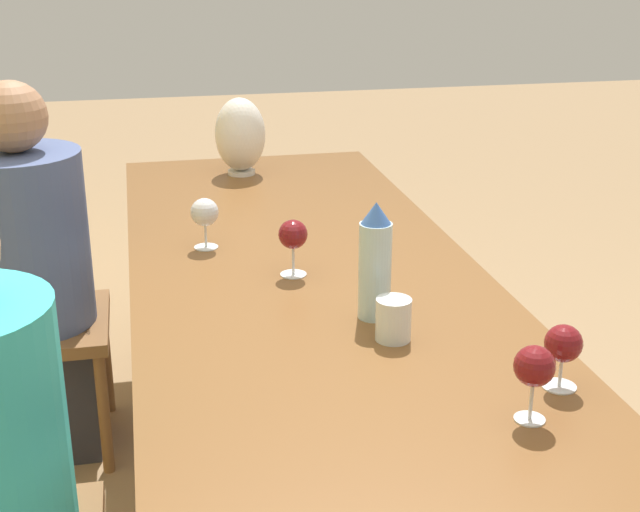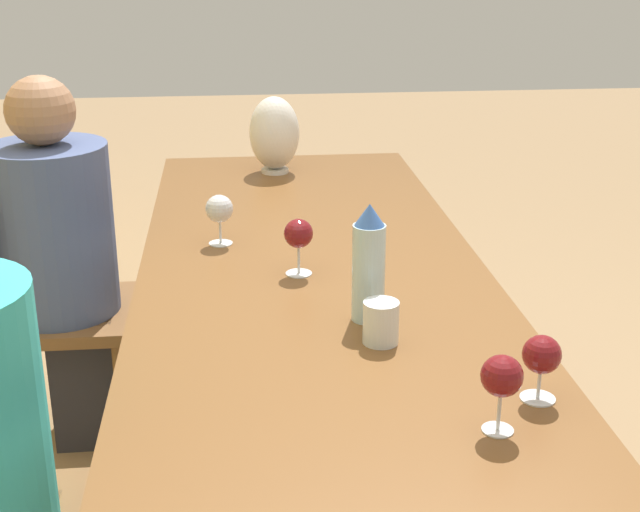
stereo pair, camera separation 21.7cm
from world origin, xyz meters
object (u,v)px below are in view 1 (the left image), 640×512
Objects in this scene: vase at (240,135)px; wine_glass_0 at (293,236)px; person_far at (34,265)px; water_bottle at (375,262)px; wine_glass_1 at (534,367)px; wine_glass_2 at (205,213)px; wine_glass_5 at (563,345)px; water_tumbler at (393,319)px; chair_far at (11,314)px.

vase is 1.87× the size of wine_glass_0.
person_far reaches higher than wine_glass_0.
vase reaches higher than water_bottle.
wine_glass_1 is (-1.84, -0.30, -0.04)m from vase.
wine_glass_5 is (-0.96, -0.61, -0.01)m from wine_glass_2.
water_bottle reaches higher than wine_glass_2.
wine_glass_2 is (0.56, 0.34, -0.03)m from water_bottle.
vase is at bearing 9.32° from wine_glass_1.
wine_glass_1 is (-0.51, -0.16, -0.03)m from water_bottle.
water_bottle is 0.33m from wine_glass_0.
wine_glass_0 is 0.86m from wine_glass_1.
vase is 0.80m from wine_glass_2.
water_tumbler is 0.34× the size of vase.
vase is 0.32× the size of chair_far.
wine_glass_2 is 1.14m from wine_glass_5.
person_far reaches higher than water_tumbler.
vase reaches higher than wine_glass_5.
water_bottle reaches higher than wine_glass_5.
vase is at bearing -56.86° from chair_far.
wine_glass_0 reaches higher than wine_glass_5.
water_bottle reaches higher than wine_glass_0.
wine_glass_1 is at bearing -154.85° from wine_glass_2.
wine_glass_5 is (0.10, -0.11, -0.02)m from wine_glass_1.
water_tumbler is 0.45m from wine_glass_0.
vase is 0.24× the size of person_far.
person_far is at bearing 62.45° from wine_glass_2.
wine_glass_2 is (0.26, 0.20, -0.01)m from wine_glass_0.
person_far is (0.00, -0.08, 0.15)m from chair_far.
vase is 1.03m from wine_glass_0.
wine_glass_5 is 1.67m from person_far.
wine_glass_2 is (0.68, 0.35, 0.05)m from water_tumbler.
water_bottle is 0.15m from water_tumbler.
water_bottle reaches higher than wine_glass_1.
water_bottle is 0.99× the size of vase.
wine_glass_1 is at bearing -159.87° from wine_glass_0.
vase is at bearing 6.08° from water_bottle.
wine_glass_5 reaches higher than water_tumbler.
wine_glass_2 is 0.74m from chair_far.
water_bottle is 2.91× the size of water_tumbler.
water_bottle is 1.20m from person_far.
person_far reaches higher than water_bottle.
wine_glass_1 is (-0.38, -0.15, 0.06)m from water_tumbler.
water_bottle is 1.93× the size of wine_glass_2.
chair_far is at bearing 44.39° from wine_glass_5.
person_far is at bearing 53.65° from wine_glass_0.
chair_far is (1.33, 1.09, -0.37)m from wine_glass_1.
wine_glass_2 is (-0.77, 0.20, -0.04)m from vase.
wine_glass_0 reaches higher than wine_glass_1.
wine_glass_1 is 0.15m from wine_glass_5.
water_bottle reaches higher than chair_far.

